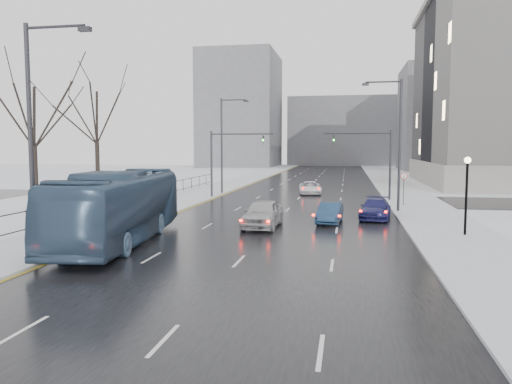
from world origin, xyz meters
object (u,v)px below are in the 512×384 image
Objects in this scene: no_uturn_sign at (404,179)px; sedan_right_near at (330,213)px; tree_park_d at (37,215)px; streetlight_l_near at (35,131)px; sedan_right_far at (375,209)px; lamppost_r_mid at (467,184)px; sedan_right_cross at (310,188)px; tree_park_e at (99,200)px; sedan_center_near at (263,214)px; mast_signal_left at (222,156)px; mast_signal_right at (378,156)px; streetlight_r_mid at (397,138)px; bus at (120,207)px; streetlight_l_far at (224,141)px.

no_uturn_sign reaches higher than sedan_right_near.
streetlight_l_near reaches higher than tree_park_d.
sedan_right_near is 0.84× the size of sedan_right_far.
streetlight_l_near is 21.78m from lamppost_r_mid.
streetlight_l_near reaches higher than sedan_right_cross.
tree_park_e is at bearing 180.00° from no_uturn_sign.
streetlight_l_near is 1.98× the size of sedan_center_near.
no_uturn_sign is at bearing 54.11° from streetlight_l_near.
mast_signal_left is (0.84, 28.00, -1.51)m from streetlight_l_near.
mast_signal_right is 2.41× the size of no_uturn_sign.
bus is at bearing -135.64° from streetlight_r_mid.
mast_signal_right is (-3.67, 18.00, 1.16)m from lamppost_r_mid.
mast_signal_left is 0.49× the size of bus.
lamppost_r_mid is 14.13m from no_uturn_sign.
sedan_right_near is (-4.67, -6.35, -4.92)m from streetlight_r_mid.
mast_signal_left is 18.43m from sedan_center_near.
streetlight_l_far is (10.03, 8.00, 5.62)m from tree_park_e.
lamppost_r_mid is 0.90× the size of sedan_right_cross.
mast_signal_right is at bearing 101.54° from lamppost_r_mid.
sedan_right_far is at bearing 37.63° from sedan_center_near.
sedan_right_far is (-1.65, -3.75, -4.88)m from streetlight_r_mid.
sedan_center_near is (6.50, 6.02, -1.00)m from bus.
mast_signal_left is at bearing 53.20° from tree_park_d.
streetlight_r_mid is at bearing 47.31° from sedan_center_near.
lamppost_r_mid is 8.00m from sedan_right_far.
no_uturn_sign is 12.72m from sedan_right_cross.
mast_signal_right is at bearing 8.90° from tree_park_e.
tree_park_d is 17.55m from sedan_center_near.
mast_signal_left reaches higher than bus.
tree_park_d is at bearing -176.30° from sedan_right_near.
mast_signal_right is (25.13, 14.00, 4.11)m from tree_park_d.
mast_signal_right is 18.82m from sedan_center_near.
sedan_right_near is 19.92m from sedan_right_cross.
streetlight_l_far is 27.12m from bus.
lamppost_r_mid reaches higher than sedan_right_near.
tree_park_e reaches higher than bus.
no_uturn_sign is 8.36m from sedan_right_far.
streetlight_r_mid is 16.07m from sedan_right_cross.
lamppost_r_mid is (29.20, -14.00, 2.94)m from tree_park_e.
no_uturn_sign is (27.40, 0.00, 2.30)m from tree_park_e.
streetlight_l_near is (9.63, -14.00, 5.62)m from tree_park_d.
sedan_center_near is at bearing -9.24° from tree_park_d.
streetlight_l_far reaches higher than sedan_right_far.
lamppost_r_mid is 0.32× the size of bus.
lamppost_r_mid is 25.63m from sedan_right_cross.
mast_signal_left is 1.36× the size of sedan_right_far.
streetlight_l_near is 2.34× the size of lamppost_r_mid.
tree_park_e is 21.17m from sedan_right_cross.
sedan_center_near is (-11.50, 1.19, -2.04)m from lamppost_r_mid.
lamppost_r_mid is at bearing -48.94° from streetlight_l_far.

